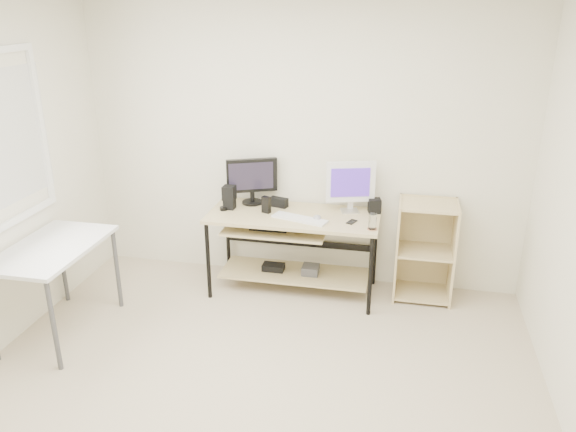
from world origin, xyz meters
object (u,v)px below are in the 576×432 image
at_px(side_table, 53,256).
at_px(white_imac, 351,183).
at_px(shelf_unit, 425,249).
at_px(desk, 291,236).
at_px(black_monitor, 252,178).
at_px(audio_controller, 266,205).

height_order(side_table, white_imac, white_imac).
relative_size(shelf_unit, white_imac, 1.97).
bearing_deg(desk, white_imac, 18.24).
distance_m(black_monitor, white_imac, 0.90).
bearing_deg(audio_controller, black_monitor, 153.53).
bearing_deg(side_table, white_imac, 29.63).
distance_m(desk, black_monitor, 0.64).
height_order(black_monitor, audio_controller, black_monitor).
bearing_deg(black_monitor, white_imac, -25.32).
bearing_deg(side_table, black_monitor, 45.18).
distance_m(side_table, white_imac, 2.50).
height_order(desk, audio_controller, audio_controller).
height_order(side_table, black_monitor, black_monitor).
bearing_deg(desk, audio_controller, -176.46).
bearing_deg(shelf_unit, black_monitor, 178.67).
bearing_deg(audio_controller, white_imac, 36.13).
height_order(desk, side_table, same).
bearing_deg(shelf_unit, desk, -172.23).
distance_m(side_table, shelf_unit, 3.09).
relative_size(desk, audio_controller, 10.12).
bearing_deg(black_monitor, side_table, -158.03).
relative_size(white_imac, audio_controller, 3.09).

